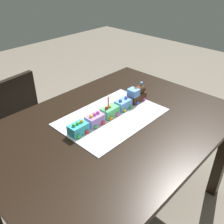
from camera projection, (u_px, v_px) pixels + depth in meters
ground_plane at (113, 209)px, 1.78m from camera, size 8.00×8.00×0.00m
dining_table at (113, 139)px, 1.45m from camera, size 1.40×1.00×0.74m
chair at (8, 124)px, 1.86m from camera, size 0.45×0.45×0.86m
cake_board at (112, 117)px, 1.45m from camera, size 0.60×0.40×0.00m
cake_locomotive at (137, 94)px, 1.58m from camera, size 0.14×0.08×0.12m
cake_car_flatbed_sky_blue at (123, 104)px, 1.51m from camera, size 0.10×0.08×0.07m
cake_car_tanker_mint_green at (110, 111)px, 1.44m from camera, size 0.10×0.08×0.07m
cake_car_gondola_lavender at (95, 120)px, 1.36m from camera, size 0.10×0.08×0.07m
cake_car_caboose_turquoise at (78, 129)px, 1.29m from camera, size 0.10×0.08×0.07m
birthday_candle at (108, 101)px, 1.39m from camera, size 0.01×0.01×0.06m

